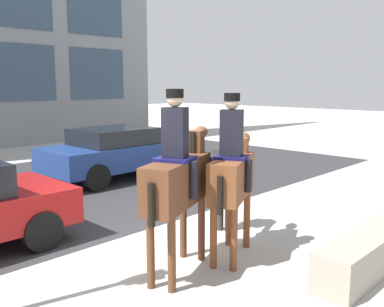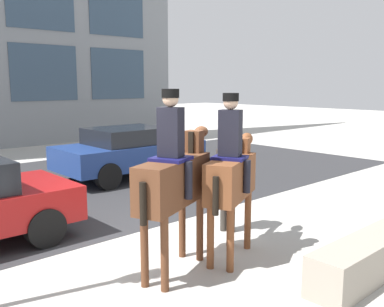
{
  "view_description": "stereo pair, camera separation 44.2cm",
  "coord_description": "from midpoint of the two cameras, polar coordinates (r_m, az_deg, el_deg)",
  "views": [
    {
      "loc": [
        -4.54,
        -5.49,
        2.72
      ],
      "look_at": [
        0.29,
        -0.81,
        1.62
      ],
      "focal_mm": 40.0,
      "sensor_mm": 36.0,
      "label": 1
    },
    {
      "loc": [
        -4.23,
        -5.8,
        2.72
      ],
      "look_at": [
        0.29,
        -0.81,
        1.62
      ],
      "focal_mm": 40.0,
      "sensor_mm": 36.0,
      "label": 2
    }
  ],
  "objects": [
    {
      "name": "planter_ledge",
      "position": [
        6.81,
        20.7,
        -12.3
      ],
      "size": [
        2.49,
        0.56,
        0.57
      ],
      "color": "#9E9384",
      "rests_on": "ground_plane"
    },
    {
      "name": "pedestrian_bystander",
      "position": [
        7.86,
        2.79,
        -3.16
      ],
      "size": [
        0.79,
        0.66,
        1.75
      ],
      "rotation": [
        0.0,
        0.0,
        -2.79
      ],
      "color": "#332D28",
      "rests_on": "ground_plane"
    },
    {
      "name": "ground_plane",
      "position": [
        7.65,
        -7.69,
        -11.65
      ],
      "size": [
        80.0,
        80.0,
        0.0
      ],
      "primitive_type": "plane",
      "color": "#B2AFA8"
    },
    {
      "name": "road_surface",
      "position": [
        11.61,
        -22.44,
        -5.0
      ],
      "size": [
        21.76,
        8.5,
        0.01
      ],
      "color": "#2D2D30",
      "rests_on": "ground_plane"
    },
    {
      "name": "mounted_horse_companion",
      "position": [
        6.64,
        3.52,
        -2.62
      ],
      "size": [
        1.71,
        1.04,
        2.59
      ],
      "rotation": [
        0.0,
        0.0,
        0.45
      ],
      "color": "brown",
      "rests_on": "ground_plane"
    },
    {
      "name": "street_car_far_lane",
      "position": [
        12.64,
        -11.04,
        0.27
      ],
      "size": [
        4.25,
        2.07,
        1.47
      ],
      "color": "navy",
      "rests_on": "ground_plane"
    },
    {
      "name": "mounted_horse_lead",
      "position": [
        6.06,
        -3.91,
        -3.26
      ],
      "size": [
        1.86,
        1.02,
        2.65
      ],
      "rotation": [
        0.0,
        0.0,
        0.4
      ],
      "color": "#59331E",
      "rests_on": "ground_plane"
    }
  ]
}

